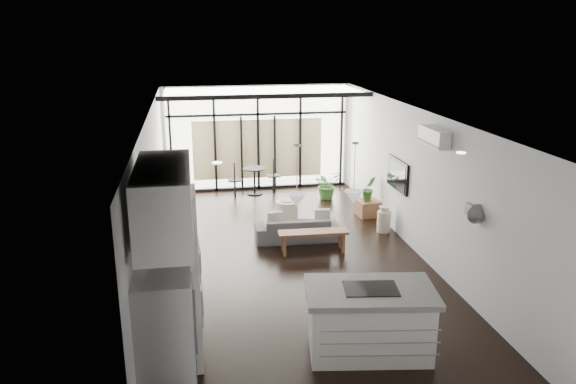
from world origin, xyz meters
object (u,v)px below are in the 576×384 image
object	(u,v)px
pouf	(287,210)
island	(369,320)
milk_can	(384,219)
console_bench	(313,242)
fridge	(166,340)
sofa	(297,224)
tv	(398,175)

from	to	relation	value
pouf	island	bearing A→B (deg)	-88.56
milk_can	island	bearing A→B (deg)	-111.85
milk_can	console_bench	bearing A→B (deg)	-154.20
fridge	pouf	xyz separation A→B (m)	(2.52, 6.28, -0.62)
sofa	fridge	bearing A→B (deg)	65.73
fridge	console_bench	xyz separation A→B (m)	(2.67, 4.20, -0.61)
console_bench	tv	bearing A→B (deg)	22.87
island	pouf	world-z (taller)	island
island	tv	distance (m)	4.83
island	pouf	bearing A→B (deg)	100.04
island	tv	size ratio (longest dim) A/B	1.57
fridge	tv	distance (m)	6.80
fridge	sofa	xyz separation A→B (m)	(2.48, 4.92, -0.49)
island	milk_can	size ratio (longest dim) A/B	2.97
island	pouf	size ratio (longest dim) A/B	3.31
sofa	milk_can	xyz separation A→B (m)	(1.95, 0.13, -0.05)
tv	console_bench	bearing A→B (deg)	-159.18
tv	milk_can	bearing A→B (deg)	154.16
milk_can	fridge	bearing A→B (deg)	-131.25
console_bench	milk_can	distance (m)	1.95
pouf	tv	bearing A→B (deg)	-32.06
pouf	tv	world-z (taller)	tv
fridge	sofa	world-z (taller)	fridge
pouf	tv	xyz separation A→B (m)	(2.13, -1.33, 1.09)
fridge	pouf	distance (m)	6.79
island	console_bench	size ratio (longest dim) A/B	1.26
island	sofa	size ratio (longest dim) A/B	1.00
tv	pouf	bearing A→B (deg)	147.94
fridge	pouf	bearing A→B (deg)	68.17
sofa	console_bench	world-z (taller)	sofa
fridge	console_bench	size ratio (longest dim) A/B	1.21
sofa	tv	world-z (taller)	tv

